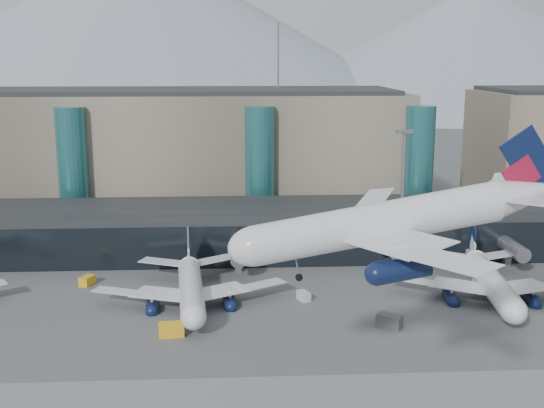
% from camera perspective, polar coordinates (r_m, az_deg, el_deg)
% --- Properties ---
extents(ground, '(900.00, 900.00, 0.00)m').
position_cam_1_polar(ground, '(81.64, -2.58, -15.88)').
color(ground, '#515154').
rests_on(ground, ground).
extents(concourse, '(170.00, 27.00, 10.00)m').
position_cam_1_polar(concourse, '(133.97, -2.89, -2.22)').
color(concourse, black).
rests_on(concourse, ground).
extents(terminal_main, '(130.00, 30.00, 31.00)m').
position_cam_1_polar(terminal_main, '(165.43, -11.71, 4.03)').
color(terminal_main, gray).
rests_on(terminal_main, ground).
extents(teal_towers, '(116.40, 19.40, 46.00)m').
position_cam_1_polar(teal_towers, '(148.73, -8.75, 2.67)').
color(teal_towers, '#26696C').
rests_on(teal_towers, ground).
extents(mountain_ridge, '(910.00, 400.00, 110.00)m').
position_cam_1_polar(mountain_ridge, '(452.32, -1.13, 13.22)').
color(mountain_ridge, gray).
rests_on(mountain_ridge, ground).
extents(lightmast_mid, '(3.00, 1.20, 25.60)m').
position_cam_1_polar(lightmast_mid, '(126.10, 10.86, 1.06)').
color(lightmast_mid, slate).
rests_on(lightmast_mid, ground).
extents(hero_jet, '(32.83, 33.72, 10.86)m').
position_cam_1_polar(hero_jet, '(64.96, 11.56, -0.37)').
color(hero_jet, silver).
rests_on(hero_jet, ground).
extents(jet_parked_mid, '(32.44, 32.04, 10.48)m').
position_cam_1_polar(jet_parked_mid, '(110.10, -6.85, -6.09)').
color(jet_parked_mid, silver).
rests_on(jet_parked_mid, ground).
extents(jet_parked_right, '(33.90, 33.75, 10.99)m').
position_cam_1_polar(jet_parked_right, '(117.31, 17.59, -5.33)').
color(jet_parked_right, silver).
rests_on(jet_parked_right, ground).
extents(veh_b, '(2.60, 3.20, 1.59)m').
position_cam_1_polar(veh_b, '(121.68, -15.21, -6.21)').
color(veh_b, gold).
rests_on(veh_b, ground).
extents(veh_c, '(3.99, 3.55, 1.97)m').
position_cam_1_polar(veh_c, '(101.34, 9.80, -9.63)').
color(veh_c, '#49494E').
rests_on(veh_c, ground).
extents(veh_d, '(2.72, 2.59, 1.40)m').
position_cam_1_polar(veh_d, '(125.52, 16.99, -5.80)').
color(veh_d, silver).
rests_on(veh_d, ground).
extents(veh_g, '(2.28, 2.82, 1.43)m').
position_cam_1_polar(veh_g, '(110.72, 2.66, -7.68)').
color(veh_g, silver).
rests_on(veh_g, ground).
extents(veh_h, '(3.72, 2.29, 1.94)m').
position_cam_1_polar(veh_h, '(98.06, -8.42, -10.36)').
color(veh_h, gold).
rests_on(veh_h, ground).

